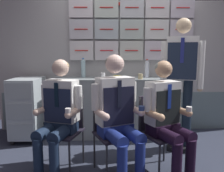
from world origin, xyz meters
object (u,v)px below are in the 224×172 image
Objects in this scene: folding_chair_right at (112,125)px; crew_member_left at (58,112)px; service_trolley at (28,107)px; folding_chair_by_counter at (157,125)px; espresso_cup_small at (140,76)px; water_bottle_clear at (83,68)px; crew_member_right at (118,110)px; folding_chair_left at (66,122)px; crew_member_by_counter at (167,114)px; crew_member_standing at (182,72)px; snack_banana at (117,76)px.

crew_member_left is at bearing -174.53° from folding_chair_right.
service_trolley reaches higher than folding_chair_by_counter.
water_bottle_clear is at bearing 161.03° from espresso_cup_small.
crew_member_left is 0.65m from crew_member_right.
folding_chair_left is 2.71× the size of water_bottle_clear.
water_bottle_clear is (0.14, 1.28, 0.39)m from crew_member_left.
folding_chair_left is at bearing -140.04° from espresso_cup_small.
espresso_cup_small reaches higher than folding_chair_by_counter.
folding_chair_by_counter is 1.65m from water_bottle_clear.
folding_chair_by_counter is at bearing 17.47° from crew_member_right.
service_trolley is at bearing 124.22° from crew_member_left.
crew_member_by_counter reaches higher than espresso_cup_small.
crew_member_standing is (2.20, -0.43, 0.56)m from service_trolley.
espresso_cup_small is 0.46× the size of snack_banana.
crew_member_by_counter is 0.70× the size of crew_member_standing.
crew_member_right is 0.74× the size of crew_member_standing.
folding_chair_by_counter is 0.87m from crew_member_standing.
crew_member_standing reaches higher than water_bottle_clear.
service_trolley is 0.72× the size of crew_member_right.
folding_chair_left and folding_chair_by_counter have the same top height.
crew_member_right reaches higher than crew_member_left.
crew_member_left reaches higher than service_trolley.
espresso_cup_small is (-0.49, 0.41, -0.10)m from crew_member_standing.
folding_chair_by_counter is 4.86× the size of snack_banana.
crew_member_right reaches higher than service_trolley.
crew_member_by_counter is at bearing -4.50° from crew_member_left.
folding_chair_right is 2.71× the size of water_bottle_clear.
espresso_cup_small is at bearing 43.50° from crew_member_left.
crew_member_right is 0.52m from folding_chair_by_counter.
crew_member_standing is (1.52, 0.57, 0.38)m from crew_member_left.
snack_banana is (0.64, 1.02, 0.43)m from folding_chair_left.
crew_member_right reaches higher than snack_banana.
crew_member_standing is 1.55m from water_bottle_clear.
folding_chair_right is at bearing -70.34° from water_bottle_clear.
crew_member_by_counter is 15.46× the size of espresso_cup_small.
water_bottle_clear reaches higher than folding_chair_left.
folding_chair_right and folding_chair_by_counter have the same top height.
crew_member_standing reaches higher than folding_chair_left.
snack_banana is (0.54, -0.11, -0.13)m from water_bottle_clear.
espresso_cup_small is at bearing 39.96° from folding_chair_left.
crew_member_by_counter is 1.76m from water_bottle_clear.
crew_member_standing reaches higher than crew_member_by_counter.
snack_banana is at bearing 7.19° from service_trolley.
snack_banana is at bearing 110.26° from folding_chair_by_counter.
crew_member_left is at bearing -136.50° from espresso_cup_small.
crew_member_left is at bearing -96.38° from water_bottle_clear.
crew_member_by_counter is (1.12, -0.25, 0.16)m from folding_chair_left.
crew_member_by_counter reaches higher than folding_chair_left.
folding_chair_left is 10.48× the size of espresso_cup_small.
service_trolley is 0.53× the size of crew_member_standing.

